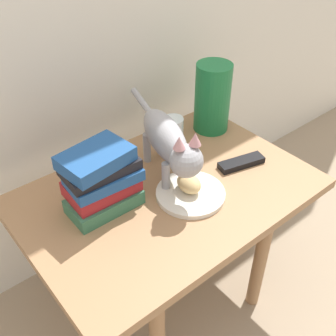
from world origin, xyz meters
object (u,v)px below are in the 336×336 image
at_px(side_table, 168,206).
at_px(book_stack, 101,180).
at_px(green_vase, 212,98).
at_px(candle_jar, 173,131).
at_px(bread_roll, 189,183).
at_px(plate, 190,194).
at_px(cat, 169,141).
at_px(tv_remote, 241,163).

relative_size(side_table, book_stack, 4.09).
xyz_separation_m(green_vase, candle_jar, (-0.15, 0.02, -0.08)).
relative_size(side_table, bread_roll, 10.54).
relative_size(plate, cat, 0.43).
bearing_deg(green_vase, book_stack, -168.44).
distance_m(book_stack, tv_remote, 0.45).
bearing_deg(plate, side_table, 119.10).
xyz_separation_m(bread_roll, book_stack, (-0.21, 0.11, 0.05)).
xyz_separation_m(book_stack, tv_remote, (0.43, -0.12, -0.08)).
bearing_deg(green_vase, plate, -142.82).
xyz_separation_m(side_table, plate, (0.03, -0.06, 0.07)).
height_order(green_vase, tv_remote, green_vase).
bearing_deg(book_stack, candle_jar, 19.78).
relative_size(green_vase, tv_remote, 1.60).
distance_m(plate, book_stack, 0.26).
bearing_deg(cat, side_table, -131.21).
xyz_separation_m(plate, book_stack, (-0.21, 0.12, 0.09)).
distance_m(plate, bread_roll, 0.03).
bearing_deg(tv_remote, green_vase, 84.67).
distance_m(side_table, candle_jar, 0.28).
distance_m(bread_roll, cat, 0.13).
height_order(bread_roll, book_stack, book_stack).
relative_size(cat, tv_remote, 3.09).
relative_size(bread_roll, candle_jar, 0.94).
height_order(bread_roll, cat, cat).
bearing_deg(book_stack, side_table, -18.69).
distance_m(side_table, cat, 0.21).
distance_m(side_table, tv_remote, 0.27).
xyz_separation_m(plate, bread_roll, (0.00, 0.01, 0.03)).
height_order(cat, book_stack, cat).
distance_m(bread_roll, green_vase, 0.38).
distance_m(green_vase, tv_remote, 0.26).
relative_size(plate, book_stack, 0.96).
height_order(book_stack, candle_jar, book_stack).
bearing_deg(bread_roll, green_vase, 36.15).
bearing_deg(side_table, green_vase, 26.52).
bearing_deg(bread_roll, tv_remote, -0.89).
xyz_separation_m(book_stack, candle_jar, (0.36, 0.13, -0.05)).
bearing_deg(green_vase, cat, -157.32).
distance_m(cat, green_vase, 0.32).
relative_size(cat, book_stack, 2.25).
bearing_deg(side_table, book_stack, 161.31).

